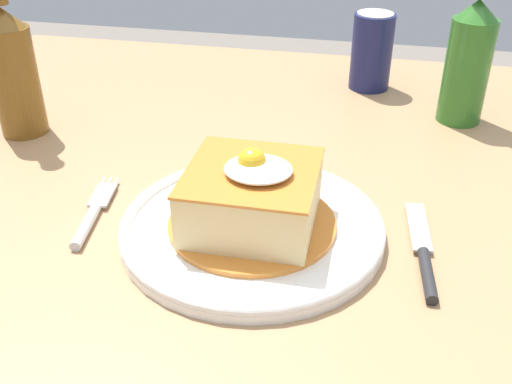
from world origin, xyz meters
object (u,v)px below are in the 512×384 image
object	(u,v)px
knife	(425,260)
beer_bottle_amber	(12,65)
fork	(92,216)
main_plate	(252,226)
soda_can	(372,51)
beer_bottle_green	(469,55)

from	to	relation	value
knife	beer_bottle_amber	xyz separation A→B (m)	(-0.55, 0.20, 0.09)
fork	main_plate	bearing A→B (deg)	4.08
main_plate	soda_can	distance (m)	0.47
fork	beer_bottle_green	xyz separation A→B (m)	(0.42, 0.36, 0.09)
main_plate	beer_bottle_green	distance (m)	0.43
fork	soda_can	xyz separation A→B (m)	(0.28, 0.47, 0.06)
main_plate	beer_bottle_green	bearing A→B (deg)	55.85
main_plate	beer_bottle_green	size ratio (longest dim) A/B	1.06
main_plate	soda_can	xyz separation A→B (m)	(0.10, 0.45, 0.05)
fork	beer_bottle_amber	xyz separation A→B (m)	(-0.19, 0.19, 0.09)
soda_can	fork	bearing A→B (deg)	-120.91
knife	beer_bottle_amber	world-z (taller)	beer_bottle_amber
main_plate	beer_bottle_green	world-z (taller)	beer_bottle_green
main_plate	fork	world-z (taller)	main_plate
knife	beer_bottle_amber	size ratio (longest dim) A/B	0.62
main_plate	knife	bearing A→B (deg)	-5.58
main_plate	knife	size ratio (longest dim) A/B	1.70
beer_bottle_amber	beer_bottle_green	distance (m)	0.63
beer_bottle_amber	main_plate	bearing A→B (deg)	-25.77
knife	soda_can	distance (m)	0.48
soda_can	beer_bottle_amber	size ratio (longest dim) A/B	0.47
beer_bottle_amber	beer_bottle_green	bearing A→B (deg)	15.67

